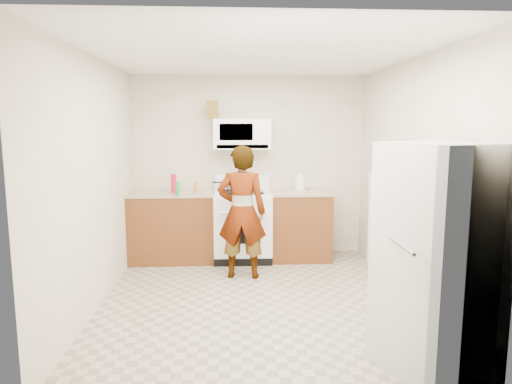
{
  "coord_description": "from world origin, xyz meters",
  "views": [
    {
      "loc": [
        -0.25,
        -4.58,
        1.83
      ],
      "look_at": [
        0.03,
        0.55,
        1.07
      ],
      "focal_mm": 32.0,
      "sensor_mm": 36.0,
      "label": 1
    }
  ],
  "objects": [
    {
      "name": "tray",
      "position": [
        0.1,
        1.35,
        0.96
      ],
      "size": [
        0.29,
        0.24,
        0.05
      ],
      "primitive_type": "cube",
      "rotation": [
        0.0,
        0.0,
        0.39
      ],
      "color": "white",
      "rests_on": "gas_range"
    },
    {
      "name": "counter_right",
      "position": [
        0.68,
        1.49,
        0.92
      ],
      "size": [
        0.82,
        0.64,
        0.03
      ],
      "primitive_type": "cube",
      "color": "tan",
      "rests_on": "cabinet_right"
    },
    {
      "name": "bottle_hot_sauce",
      "position": [
        -0.72,
        1.44,
        1.01
      ],
      "size": [
        0.06,
        0.06,
        0.14
      ],
      "primitive_type": "cylinder",
      "rotation": [
        0.0,
        0.0,
        0.38
      ],
      "color": "orange",
      "rests_on": "counter_left"
    },
    {
      "name": "right_wall",
      "position": [
        1.59,
        0.0,
        1.25
      ],
      "size": [
        0.02,
        3.6,
        2.5
      ],
      "primitive_type": "cube",
      "color": "beige",
      "rests_on": "floor"
    },
    {
      "name": "bottle_green_cap",
      "position": [
        -0.93,
        1.19,
        1.02
      ],
      "size": [
        0.07,
        0.07,
        0.18
      ],
      "primitive_type": "cylinder",
      "rotation": [
        0.0,
        0.0,
        0.39
      ],
      "color": "#17812C",
      "rests_on": "counter_left"
    },
    {
      "name": "saucepan",
      "position": [
        -0.29,
        1.64,
        1.01
      ],
      "size": [
        0.25,
        0.25,
        0.11
      ],
      "primitive_type": "cylinder",
      "rotation": [
        0.0,
        0.0,
        0.38
      ],
      "color": "silver",
      "rests_on": "gas_range"
    },
    {
      "name": "bottle_spray",
      "position": [
        -1.01,
        1.42,
        1.06
      ],
      "size": [
        0.09,
        0.09,
        0.25
      ],
      "primitive_type": "cylinder",
      "rotation": [
        0.0,
        0.0,
        0.27
      ],
      "color": "red",
      "rests_on": "counter_left"
    },
    {
      "name": "gas_range",
      "position": [
        -0.1,
        1.48,
        0.49
      ],
      "size": [
        0.76,
        0.65,
        1.13
      ],
      "color": "white",
      "rests_on": "floor"
    },
    {
      "name": "pot_lid",
      "position": [
        -0.74,
        1.32,
        0.94
      ],
      "size": [
        0.31,
        0.31,
        0.01
      ],
      "primitive_type": "cylinder",
      "rotation": [
        0.0,
        0.0,
        -0.18
      ],
      "color": "white",
      "rests_on": "counter_left"
    },
    {
      "name": "broom",
      "position": [
        1.53,
        1.11,
        0.61
      ],
      "size": [
        0.12,
        0.26,
        1.21
      ],
      "primitive_type": "cylinder",
      "rotation": [
        0.14,
        -0.14,
        0.44
      ],
      "color": "white",
      "rests_on": "floor"
    },
    {
      "name": "counter_left",
      "position": [
        -1.04,
        1.49,
        0.92
      ],
      "size": [
        1.14,
        0.64,
        0.03
      ],
      "primitive_type": "cube",
      "color": "tan",
      "rests_on": "cabinet_left"
    },
    {
      "name": "back_wall",
      "position": [
        0.0,
        1.79,
        1.25
      ],
      "size": [
        3.2,
        0.02,
        2.5
      ],
      "primitive_type": "cube",
      "color": "beige",
      "rests_on": "floor"
    },
    {
      "name": "person",
      "position": [
        -0.13,
        0.74,
        0.8
      ],
      "size": [
        0.62,
        0.44,
        1.59
      ],
      "primitive_type": "imported",
      "rotation": [
        0.0,
        0.0,
        3.04
      ],
      "color": "tan",
      "rests_on": "floor"
    },
    {
      "name": "floor",
      "position": [
        0.0,
        0.0,
        0.0
      ],
      "size": [
        3.6,
        3.6,
        0.0
      ],
      "primitive_type": "plane",
      "color": "gray",
      "rests_on": "ground"
    },
    {
      "name": "cabinet_left",
      "position": [
        -1.04,
        1.49,
        0.45
      ],
      "size": [
        1.12,
        0.62,
        0.9
      ],
      "primitive_type": "cube",
      "color": "brown",
      "rests_on": "floor"
    },
    {
      "name": "cabinet_right",
      "position": [
        0.68,
        1.49,
        0.45
      ],
      "size": [
        0.8,
        0.62,
        0.9
      ],
      "primitive_type": "cube",
      "color": "brown",
      "rests_on": "floor"
    },
    {
      "name": "kettle",
      "position": [
        0.7,
        1.62,
        1.02
      ],
      "size": [
        0.19,
        0.19,
        0.18
      ],
      "primitive_type": "cylinder",
      "rotation": [
        0.0,
        0.0,
        0.35
      ],
      "color": "white",
      "rests_on": "counter_right"
    },
    {
      "name": "fridge",
      "position": [
        1.26,
        -1.43,
        0.85
      ],
      "size": [
        0.92,
        0.92,
        1.7
      ],
      "primitive_type": "cube",
      "rotation": [
        0.0,
        0.0,
        0.39
      ],
      "color": "silver",
      "rests_on": "floor"
    },
    {
      "name": "microwave",
      "position": [
        -0.1,
        1.61,
        1.7
      ],
      "size": [
        0.76,
        0.38,
        0.4
      ],
      "primitive_type": "cube",
      "color": "white",
      "rests_on": "back_wall"
    },
    {
      "name": "jug",
      "position": [
        -0.49,
        1.55,
        2.02
      ],
      "size": [
        0.15,
        0.15,
        0.24
      ],
      "primitive_type": "cube",
      "rotation": [
        0.0,
        0.0,
        -0.06
      ],
      "color": "brown",
      "rests_on": "microwave"
    }
  ]
}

